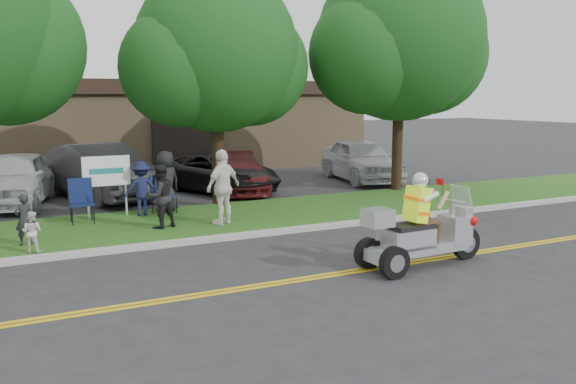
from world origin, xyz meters
name	(u,v)px	position (x,y,z in m)	size (l,w,h in m)	color
ground	(324,267)	(0.00, 0.00, 0.00)	(120.00, 120.00, 0.00)	#28282B
centerline_near	(340,275)	(0.00, -0.58, 0.01)	(60.00, 0.10, 0.01)	gold
centerline_far	(335,273)	(0.00, -0.42, 0.01)	(60.00, 0.10, 0.01)	gold
curb	(260,234)	(0.00, 3.05, 0.06)	(60.00, 0.25, 0.12)	#A8A89E
grass_verge	(228,218)	(0.00, 5.20, 0.06)	(60.00, 4.00, 0.10)	#295115
commercial_building	(161,123)	(2.00, 18.98, 2.01)	(18.00, 8.20, 4.00)	#9E7F5B
tree_mid	(218,58)	(0.55, 7.23, 4.43)	(5.88, 4.80, 7.05)	#332114
tree_right	(401,45)	(7.06, 7.03, 5.03)	(6.86, 5.60, 8.07)	#332114
business_sign	(106,174)	(-2.90, 6.60, 1.26)	(1.25, 0.06, 1.75)	silver
trike_scooter	(420,234)	(1.69, -0.80, 0.66)	(2.88, 0.97, 1.88)	black
lawn_chair_a	(81,198)	(-3.64, 6.19, 0.74)	(0.63, 0.65, 1.13)	black
lawn_chair_b	(161,192)	(-1.45, 6.48, 0.70)	(0.74, 0.75, 1.06)	black
spectator_adult_mid	(160,196)	(-2.00, 4.58, 0.90)	(0.77, 0.60, 1.58)	black
spectator_adult_right	(223,187)	(-0.45, 4.31, 1.06)	(1.12, 0.46, 1.91)	white
spectator_chair_a	(141,188)	(-2.03, 6.37, 0.85)	(0.96, 0.55, 1.49)	#171B42
spectator_chair_b	(166,181)	(-1.29, 6.56, 0.97)	(0.84, 0.55, 1.73)	black
child_left	(24,220)	(-5.12, 4.21, 0.67)	(0.41, 0.27, 1.13)	black
child_right	(32,232)	(-5.03, 3.45, 0.54)	(0.42, 0.33, 0.87)	silver
parked_car_far_left	(14,179)	(-5.00, 10.27, 0.83)	(1.95, 4.84, 1.65)	silver
parked_car_left	(100,172)	(-2.42, 10.34, 0.89)	(1.88, 5.39, 1.78)	#313134
parked_car_mid	(218,173)	(1.50, 9.92, 0.66)	(2.21, 4.79, 1.33)	black
parked_car_right	(239,173)	(2.21, 9.72, 0.64)	(1.80, 4.42, 1.28)	#511313
parked_car_far_right	(361,160)	(7.49, 9.95, 0.84)	(1.99, 4.94, 1.68)	#AEAFB5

